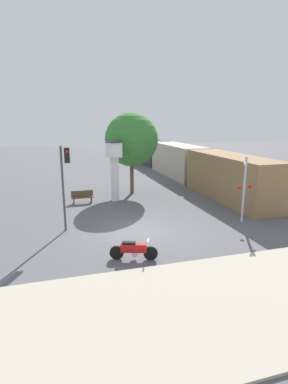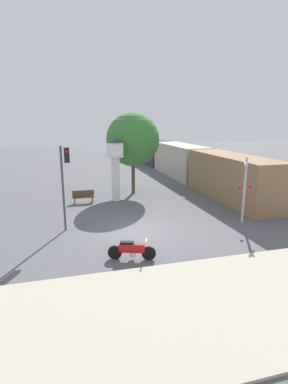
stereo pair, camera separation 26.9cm
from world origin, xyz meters
TOP-DOWN VIEW (x-y plane):
  - ground_plane at (0.00, 0.00)m, footprint 120.00×120.00m
  - sidewalk_strip at (0.00, -7.27)m, footprint 36.00×6.00m
  - motorcycle at (-1.06, -3.27)m, footprint 2.04×0.82m
  - clock_tower at (0.04, 6.79)m, footprint 1.27×1.27m
  - freight_train at (8.76, 20.79)m, footprint 2.80×41.89m
  - traffic_light at (-3.66, 1.25)m, footprint 0.50×0.35m
  - railroad_crossing_signal at (6.46, -0.21)m, footprint 0.90×0.82m
  - street_tree at (1.85, 8.72)m, footprint 4.31×4.31m
  - bench at (-2.41, 6.78)m, footprint 1.60×0.44m

SIDE VIEW (x-z plane):
  - ground_plane at x=0.00m, z-range 0.00..0.00m
  - sidewalk_strip at x=0.00m, z-range 0.00..0.10m
  - motorcycle at x=-1.06m, z-range -0.02..0.92m
  - bench at x=-2.41m, z-range 0.03..0.95m
  - freight_train at x=8.76m, z-range 0.00..3.40m
  - railroad_crossing_signal at x=6.46m, z-range 0.18..4.11m
  - clock_tower at x=0.04m, z-range 0.76..5.35m
  - traffic_light at x=-3.66m, z-range 0.86..5.53m
  - street_tree at x=1.85m, z-range 1.14..7.75m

